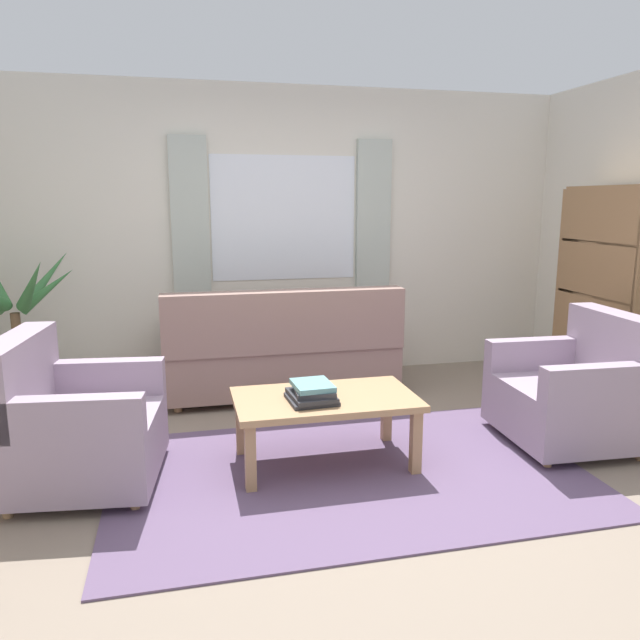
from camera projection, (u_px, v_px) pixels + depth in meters
ground_plane at (350, 475)px, 3.60m from camera, size 6.24×6.24×0.00m
wall_back at (283, 235)px, 5.50m from camera, size 5.32×0.12×2.60m
window_with_curtains at (285, 218)px, 5.40m from camera, size 1.98×0.07×1.40m
area_rug at (350, 474)px, 3.60m from camera, size 2.78×1.76×0.01m
couch at (281, 352)px, 5.01m from camera, size 1.90×0.82×0.92m
armchair_left at (73, 426)px, 3.41m from camera, size 0.91×0.93×0.88m
armchair_right at (576, 392)px, 4.02m from camera, size 0.86×0.88×0.88m
coffee_table at (325, 405)px, 3.67m from camera, size 1.10×0.64×0.44m
book_stack_on_table at (312, 393)px, 3.57m from camera, size 0.29×0.33×0.11m
potted_plant at (17, 344)px, 4.61m from camera, size 1.09×1.11×1.27m
bookshelf at (605, 307)px, 4.80m from camera, size 0.30×0.94×1.72m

